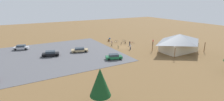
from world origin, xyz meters
TOP-DOWN VIEW (x-y plane):
  - ground at (0.00, 0.00)m, footprint 160.00×160.00m
  - parking_lot_asphalt at (24.90, -1.90)m, footprint 41.59×31.09m
  - bike_pavilion at (-11.05, 12.96)m, footprint 12.95×8.74m
  - trash_bin at (0.43, -8.95)m, footprint 0.60×0.60m
  - lot_sign at (1.81, -5.73)m, footprint 0.56×0.08m
  - pine_west at (21.18, 26.69)m, footprint 3.02×3.02m
  - bicycle_silver_yard_right at (-4.12, -5.65)m, footprint 0.61×1.76m
  - bicycle_white_near_porch at (-1.01, -6.02)m, footprint 1.80×0.48m
  - bicycle_yellow_yard_front at (3.07, -2.10)m, footprint 0.70×1.69m
  - bicycle_green_lone_east at (2.16, 0.56)m, footprint 0.70×1.62m
  - bicycle_purple_lone_west at (0.92, -5.74)m, footprint 0.66×1.62m
  - bicycle_red_near_sign at (-4.67, -1.48)m, footprint 1.74×0.50m
  - bicycle_black_back_row at (-1.12, -2.71)m, footprint 1.11×1.37m
  - bicycle_orange_trailside at (-2.84, -2.89)m, footprint 0.81×1.68m
  - car_black_far_end at (22.73, -1.15)m, footprint 4.73×2.94m
  - car_green_front_row at (9.05, 9.62)m, footprint 4.57×3.02m
  - car_tan_inner_stall at (14.48, -1.06)m, footprint 5.11×3.16m
  - car_silver_end_stall at (29.30, -12.42)m, footprint 4.59×3.05m
  - visitor_at_bikes at (-11.09, 2.18)m, footprint 0.39×0.40m
  - visitor_near_lot at (-2.79, -0.10)m, footprint 0.40×0.39m
  - visitor_crossing_yard at (-0.10, 4.06)m, footprint 0.36×0.39m

SIDE VIEW (x-z plane):
  - ground at x=0.00m, z-range 0.00..0.00m
  - parking_lot_asphalt at x=24.90m, z-range 0.00..0.05m
  - bicycle_green_lone_east at x=2.16m, z-range -0.03..0.79m
  - bicycle_black_back_row at x=-1.12m, z-range -0.02..0.78m
  - bicycle_yellow_yard_front at x=3.07m, z-range -0.02..0.78m
  - bicycle_purple_lone_west at x=0.92m, z-range -0.04..0.81m
  - bicycle_orange_trailside at x=-2.84m, z-range -0.05..0.84m
  - bicycle_silver_yard_right at x=-4.12m, z-range -0.03..0.82m
  - bicycle_red_near_sign at x=-4.67m, z-range -0.04..0.82m
  - bicycle_white_near_porch at x=-1.01m, z-range -0.03..0.82m
  - trash_bin at x=0.43m, z-range 0.00..0.90m
  - car_tan_inner_stall at x=14.48m, z-range 0.06..1.34m
  - car_green_front_row at x=9.05m, z-range 0.05..1.43m
  - car_silver_end_stall at x=29.30m, z-range 0.04..1.51m
  - car_black_far_end at x=22.73m, z-range 0.04..1.52m
  - visitor_near_lot at x=-2.79m, z-range 0.04..1.68m
  - visitor_crossing_yard at x=-0.10m, z-range 0.04..1.69m
  - visitor_at_bikes at x=-11.09m, z-range 0.05..1.81m
  - lot_sign at x=1.81m, z-range 0.31..2.51m
  - bike_pavilion at x=-11.05m, z-range 0.40..5.73m
  - pine_west at x=21.18m, z-range 0.91..6.81m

